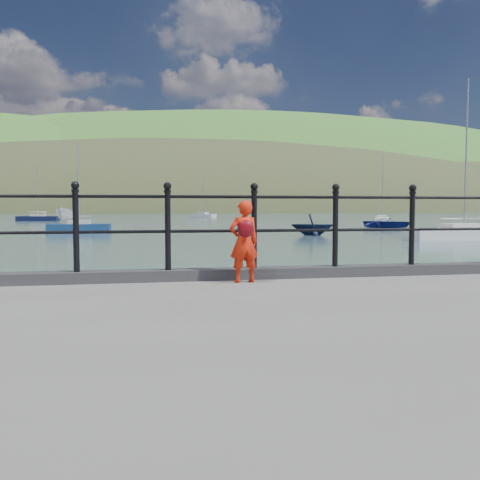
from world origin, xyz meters
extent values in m
plane|color=#2D4251|center=(0.00, 0.00, 0.00)|extent=(600.00, 600.00, 0.00)
cube|color=#28282B|center=(0.00, -0.15, 1.07)|extent=(60.00, 0.30, 0.15)
cylinder|color=black|center=(0.00, -0.15, 1.67)|extent=(18.00, 0.04, 0.04)
cylinder|color=black|center=(0.00, -0.15, 2.15)|extent=(18.00, 0.04, 0.04)
cylinder|color=black|center=(-1.80, -0.15, 1.67)|extent=(0.08, 0.08, 1.05)
sphere|color=black|center=(-1.80, -0.15, 2.29)|extent=(0.11, 0.11, 0.11)
cylinder|color=black|center=(-0.60, -0.15, 1.67)|extent=(0.08, 0.08, 1.05)
sphere|color=black|center=(-0.60, -0.15, 2.29)|extent=(0.11, 0.11, 0.11)
cylinder|color=black|center=(0.60, -0.15, 1.67)|extent=(0.08, 0.08, 1.05)
sphere|color=black|center=(0.60, -0.15, 2.29)|extent=(0.11, 0.11, 0.11)
cylinder|color=black|center=(1.80, -0.15, 1.67)|extent=(0.08, 0.08, 1.05)
sphere|color=black|center=(1.80, -0.15, 2.29)|extent=(0.11, 0.11, 0.11)
cylinder|color=black|center=(3.00, -0.15, 1.67)|extent=(0.08, 0.08, 1.05)
sphere|color=black|center=(3.00, -0.15, 2.29)|extent=(0.11, 0.11, 0.11)
ellipsoid|color=#333A21|center=(20.00, 195.00, -15.40)|extent=(400.00, 100.00, 88.00)
ellipsoid|color=#387026|center=(60.00, 255.00, -27.30)|extent=(600.00, 180.00, 156.00)
cube|color=silver|center=(-35.00, 181.00, 3.00)|extent=(9.00, 6.00, 6.00)
cube|color=#4C4744|center=(-35.00, 181.00, 7.00)|extent=(9.50, 6.50, 2.00)
cube|color=silver|center=(-12.00, 181.00, 3.00)|extent=(9.00, 6.00, 6.00)
cube|color=#4C4744|center=(-12.00, 181.00, 7.00)|extent=(9.50, 6.50, 2.00)
cube|color=silver|center=(18.00, 181.00, 3.00)|extent=(9.00, 6.00, 6.00)
cube|color=#4C4744|center=(18.00, 181.00, 7.00)|extent=(9.50, 6.50, 2.00)
cube|color=silver|center=(45.00, 181.00, 3.00)|extent=(9.00, 6.00, 6.00)
cube|color=#4C4744|center=(45.00, 181.00, 7.00)|extent=(9.50, 6.50, 2.00)
imported|color=red|center=(0.39, -0.49, 1.55)|extent=(0.43, 0.31, 1.09)
ellipsoid|color=red|center=(0.39, -0.62, 1.72)|extent=(0.22, 0.11, 0.23)
imported|color=navy|center=(22.11, 38.72, 0.50)|extent=(5.54, 5.94, 1.00)
imported|color=white|center=(-11.22, 61.72, 0.96)|extent=(2.49, 5.19, 1.93)
imported|color=black|center=(10.71, 27.50, 0.77)|extent=(3.51, 3.23, 1.55)
cube|color=black|center=(-16.47, 70.58, 0.25)|extent=(5.97, 2.58, 0.90)
cube|color=beige|center=(-16.47, 70.58, 0.75)|extent=(2.18, 1.52, 0.50)
cylinder|color=#A5A5A8|center=(-16.47, 70.58, 4.37)|extent=(0.10, 0.10, 7.35)
cylinder|color=#A5A5A8|center=(-16.47, 70.58, 1.30)|extent=(2.58, 0.42, 0.06)
cube|color=navy|center=(-6.08, 34.02, 0.25)|extent=(4.78, 1.71, 0.90)
cube|color=beige|center=(-6.08, 34.02, 0.75)|extent=(1.70, 1.13, 0.50)
cylinder|color=#A5A5A8|center=(-6.08, 34.02, 3.77)|extent=(0.10, 0.10, 6.13)
cylinder|color=#A5A5A8|center=(-6.08, 34.02, 1.30)|extent=(2.12, 0.15, 0.06)
cube|color=beige|center=(9.73, 90.42, 0.25)|extent=(4.94, 4.98, 0.90)
cube|color=beige|center=(9.73, 90.42, 0.75)|extent=(2.13, 2.14, 0.50)
cylinder|color=#A5A5A8|center=(9.73, 90.42, 4.30)|extent=(0.10, 0.10, 7.20)
cylinder|color=#A5A5A8|center=(9.73, 90.42, 1.30)|extent=(1.75, 1.77, 0.06)
cube|color=white|center=(28.66, 53.41, 0.25)|extent=(4.25, 6.29, 0.90)
cube|color=beige|center=(28.66, 53.41, 0.75)|extent=(2.01, 2.46, 0.50)
cylinder|color=#A5A5A8|center=(28.66, 53.41, 4.68)|extent=(0.10, 0.10, 7.96)
cylinder|color=#A5A5A8|center=(28.66, 53.41, 1.30)|extent=(1.29, 2.52, 0.06)
cube|color=silver|center=(18.36, 21.15, 0.25)|extent=(7.50, 2.42, 0.90)
cube|color=beige|center=(18.36, 21.15, 0.75)|extent=(2.66, 1.56, 0.50)
cylinder|color=#A5A5A8|center=(18.36, 21.15, 5.26)|extent=(0.10, 0.10, 9.12)
cylinder|color=#A5A5A8|center=(18.36, 21.15, 1.30)|extent=(3.33, 0.23, 0.06)
camera|label=1|loc=(-0.88, -7.11, 2.00)|focal=38.00mm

